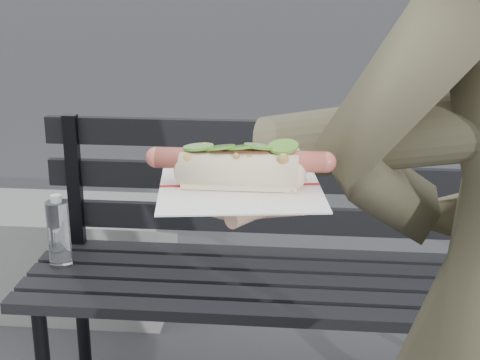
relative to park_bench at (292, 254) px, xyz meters
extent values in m
cylinder|color=black|center=(-0.65, 0.10, -0.30)|extent=(0.04, 0.04, 0.45)
cube|color=black|center=(0.02, -0.25, -0.06)|extent=(1.50, 0.07, 0.03)
cube|color=black|center=(0.02, -0.16, -0.06)|extent=(1.50, 0.07, 0.03)
cube|color=black|center=(0.02, -0.07, -0.06)|extent=(1.50, 0.07, 0.03)
cube|color=black|center=(0.02, 0.02, -0.06)|extent=(1.50, 0.07, 0.03)
cube|color=black|center=(0.02, 0.11, -0.06)|extent=(1.50, 0.07, 0.03)
cube|color=black|center=(-0.65, 0.12, 0.15)|extent=(0.04, 0.03, 0.42)
cube|color=black|center=(0.02, 0.14, 0.05)|extent=(1.50, 0.02, 0.08)
cube|color=black|center=(0.02, 0.14, 0.18)|extent=(1.50, 0.02, 0.08)
cube|color=black|center=(0.02, 0.14, 0.31)|extent=(1.50, 0.02, 0.08)
cylinder|color=white|center=(-0.65, -0.04, 0.05)|extent=(0.06, 0.06, 0.19)
cylinder|color=white|center=(-0.65, -0.04, 0.16)|extent=(0.03, 0.03, 0.02)
cube|color=slate|center=(-1.08, 0.62, -0.32)|extent=(1.20, 0.40, 0.40)
cylinder|color=#4F4634|center=(0.21, -0.98, 0.61)|extent=(0.51, 0.23, 0.19)
cylinder|color=#D8A384|center=(0.00, -1.07, 0.55)|extent=(0.09, 0.08, 0.07)
ellipsoid|color=#D8A384|center=(-0.04, -1.08, 0.54)|extent=(0.10, 0.12, 0.03)
cylinder|color=#D8A384|center=(-0.10, -1.11, 0.54)|extent=(0.05, 0.02, 0.02)
cylinder|color=#D8A384|center=(-0.10, -1.09, 0.54)|extent=(0.05, 0.02, 0.02)
cylinder|color=#D8A384|center=(-0.10, -1.07, 0.54)|extent=(0.05, 0.02, 0.02)
cylinder|color=#D8A384|center=(-0.10, -1.05, 0.54)|extent=(0.05, 0.02, 0.02)
cylinder|color=#D8A384|center=(-0.03, -1.13, 0.54)|extent=(0.04, 0.05, 0.02)
cube|color=white|center=(-0.04, -1.08, 0.56)|extent=(0.21, 0.21, 0.00)
cube|color=#B21E1E|center=(-0.04, -1.08, 0.56)|extent=(0.19, 0.03, 0.00)
cylinder|color=#BF5A49|center=(-0.04, -1.08, 0.59)|extent=(0.20, 0.02, 0.02)
sphere|color=#BF5A49|center=(-0.14, -1.08, 0.59)|extent=(0.03, 0.02, 0.02)
sphere|color=#BF5A49|center=(0.06, -1.08, 0.59)|extent=(0.02, 0.02, 0.02)
sphere|color=#9E6B2D|center=(0.00, -1.06, 0.60)|extent=(0.01, 0.01, 0.01)
sphere|color=#9E6B2D|center=(-0.09, -1.06, 0.60)|extent=(0.01, 0.01, 0.01)
sphere|color=#9E6B2D|center=(-0.04, -1.10, 0.60)|extent=(0.01, 0.01, 0.01)
sphere|color=#9E6B2D|center=(-0.04, -1.08, 0.60)|extent=(0.01, 0.01, 0.01)
sphere|color=#9E6B2D|center=(0.00, -1.09, 0.60)|extent=(0.01, 0.01, 0.01)
sphere|color=#9E6B2D|center=(-0.04, -1.06, 0.59)|extent=(0.01, 0.01, 0.01)
sphere|color=#9E6B2D|center=(-0.07, -1.09, 0.60)|extent=(0.01, 0.01, 0.01)
sphere|color=#9E6B2D|center=(-0.10, -1.10, 0.60)|extent=(0.01, 0.01, 0.01)
sphere|color=#9E6B2D|center=(0.01, -1.06, 0.60)|extent=(0.01, 0.01, 0.01)
sphere|color=#9E6B2D|center=(-0.10, -1.08, 0.60)|extent=(0.01, 0.01, 0.01)
sphere|color=#9E6B2D|center=(-0.01, -1.06, 0.60)|extent=(0.01, 0.01, 0.01)
sphere|color=#9E6B2D|center=(0.00, -1.05, 0.60)|extent=(0.01, 0.01, 0.01)
sphere|color=#9E6B2D|center=(-0.09, -1.07, 0.60)|extent=(0.01, 0.01, 0.01)
sphere|color=#9E6B2D|center=(-0.08, -1.06, 0.60)|extent=(0.01, 0.01, 0.01)
sphere|color=#9E6B2D|center=(-0.08, -1.06, 0.60)|extent=(0.01, 0.01, 0.01)
sphere|color=#9E6B2D|center=(-0.03, -1.09, 0.60)|extent=(0.01, 0.01, 0.01)
sphere|color=#9E6B2D|center=(0.00, -1.06, 0.60)|extent=(0.01, 0.01, 0.01)
sphere|color=#9E6B2D|center=(0.01, -1.10, 0.60)|extent=(0.01, 0.01, 0.01)
sphere|color=#9E6B2D|center=(-0.05, -1.09, 0.60)|extent=(0.01, 0.01, 0.01)
sphere|color=#9E6B2D|center=(0.02, -1.09, 0.60)|extent=(0.01, 0.01, 0.01)
sphere|color=#9E6B2D|center=(0.02, -1.05, 0.60)|extent=(0.01, 0.01, 0.01)
sphere|color=#9E6B2D|center=(-0.08, -1.08, 0.60)|extent=(0.01, 0.01, 0.01)
cylinder|color=#519528|center=(-0.09, -1.08, 0.61)|extent=(0.04, 0.04, 0.01)
cylinder|color=#519528|center=(-0.07, -1.08, 0.61)|extent=(0.04, 0.04, 0.01)
cylinder|color=#519528|center=(-0.04, -1.08, 0.61)|extent=(0.04, 0.04, 0.01)
cylinder|color=#519528|center=(-0.02, -1.07, 0.61)|extent=(0.04, 0.04, 0.01)
cylinder|color=#519528|center=(0.01, -1.07, 0.61)|extent=(0.04, 0.04, 0.01)
cube|color=brown|center=(-1.18, 1.01, -0.52)|extent=(0.05, 0.05, 0.00)
cube|color=brown|center=(0.53, 1.04, -0.52)|extent=(0.09, 0.07, 0.00)
camera|label=1|loc=(0.04, -1.90, 0.84)|focal=55.00mm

